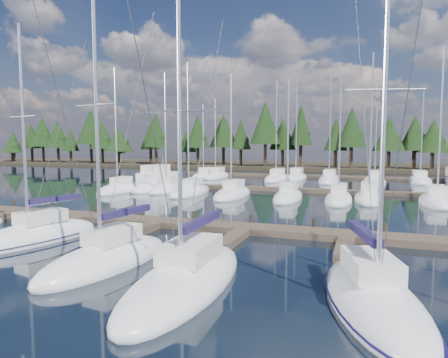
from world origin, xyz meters
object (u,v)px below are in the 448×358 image
at_px(motor_yacht_left, 158,185).
at_px(front_sailboat_1, 36,236).
at_px(front_sailboat_4, 373,300).
at_px(front_sailboat_2, 108,259).
at_px(front_sailboat_3, 187,280).
at_px(main_dock, 244,231).

bearing_deg(motor_yacht_left, front_sailboat_1, -76.56).
distance_m(front_sailboat_1, front_sailboat_4, 18.05).
xyz_separation_m(front_sailboat_2, front_sailboat_3, (4.48, -1.25, -0.02)).
relative_size(main_dock, front_sailboat_4, 3.39).
distance_m(front_sailboat_1, front_sailboat_3, 11.61).
bearing_deg(front_sailboat_2, main_dock, 63.95).
bearing_deg(front_sailboat_1, front_sailboat_3, -18.53).
height_order(front_sailboat_2, motor_yacht_left, front_sailboat_2).
height_order(front_sailboat_2, front_sailboat_3, front_sailboat_2).
distance_m(main_dock, front_sailboat_3, 9.39).
relative_size(main_dock, front_sailboat_1, 3.49).
relative_size(main_dock, front_sailboat_2, 3.40).
height_order(front_sailboat_1, motor_yacht_left, front_sailboat_1).
distance_m(front_sailboat_3, front_sailboat_4, 6.72).
relative_size(front_sailboat_4, motor_yacht_left, 1.28).
xyz_separation_m(main_dock, motor_yacht_left, (-16.49, 19.35, 0.33)).
bearing_deg(front_sailboat_1, front_sailboat_2, -20.50).
xyz_separation_m(front_sailboat_1, front_sailboat_3, (11.01, -3.69, -0.01)).
bearing_deg(motor_yacht_left, main_dock, -49.56).
distance_m(main_dock, front_sailboat_1, 11.95).
bearing_deg(front_sailboat_2, motor_yacht_left, 114.49).
distance_m(front_sailboat_4, motor_yacht_left, 37.03).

